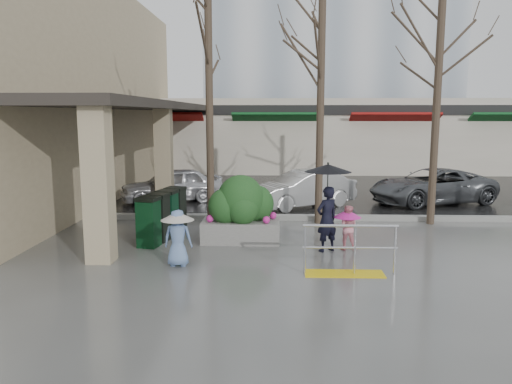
# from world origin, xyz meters

# --- Properties ---
(ground) EXTENTS (120.00, 120.00, 0.00)m
(ground) POSITION_xyz_m (0.00, 0.00, 0.00)
(ground) COLOR #51514F
(ground) RESTS_ON ground
(street_asphalt) EXTENTS (120.00, 36.00, 0.01)m
(street_asphalt) POSITION_xyz_m (0.00, 22.00, 0.01)
(street_asphalt) COLOR black
(street_asphalt) RESTS_ON ground
(curb) EXTENTS (120.00, 0.30, 0.15)m
(curb) POSITION_xyz_m (0.00, 4.00, 0.07)
(curb) COLOR gray
(curb) RESTS_ON ground
(near_building) EXTENTS (6.00, 18.00, 8.00)m
(near_building) POSITION_xyz_m (-9.00, 8.00, 4.00)
(near_building) COLOR tan
(near_building) RESTS_ON ground
(canopy_slab) EXTENTS (2.80, 18.00, 0.25)m
(canopy_slab) POSITION_xyz_m (-4.80, 8.00, 3.62)
(canopy_slab) COLOR #2D2823
(canopy_slab) RESTS_ON pillar_front
(pillar_front) EXTENTS (0.55, 0.55, 3.50)m
(pillar_front) POSITION_xyz_m (-3.90, -0.50, 1.75)
(pillar_front) COLOR tan
(pillar_front) RESTS_ON ground
(pillar_back) EXTENTS (0.55, 0.55, 3.50)m
(pillar_back) POSITION_xyz_m (-3.90, 6.00, 1.75)
(pillar_back) COLOR tan
(pillar_back) RESTS_ON ground
(storefront_row) EXTENTS (34.00, 6.74, 4.00)m
(storefront_row) POSITION_xyz_m (2.00, 17.97, 2.01)
(storefront_row) COLOR beige
(storefront_row) RESTS_ON ground
(handrail) EXTENTS (1.90, 0.50, 1.03)m
(handrail) POSITION_xyz_m (1.36, -1.20, 0.38)
(handrail) COLOR yellow
(handrail) RESTS_ON ground
(tree_west) EXTENTS (3.20, 3.20, 6.80)m
(tree_west) POSITION_xyz_m (-2.00, 3.60, 5.08)
(tree_west) COLOR #382B21
(tree_west) RESTS_ON ground
(tree_midwest) EXTENTS (3.20, 3.20, 7.00)m
(tree_midwest) POSITION_xyz_m (1.20, 3.60, 5.23)
(tree_midwest) COLOR #382B21
(tree_midwest) RESTS_ON ground
(tree_mideast) EXTENTS (3.20, 3.20, 6.50)m
(tree_mideast) POSITION_xyz_m (4.50, 3.60, 4.86)
(tree_mideast) COLOR #382B21
(tree_mideast) RESTS_ON ground
(woman) EXTENTS (1.10, 1.10, 2.11)m
(woman) POSITION_xyz_m (1.11, 0.50, 1.26)
(woman) COLOR black
(woman) RESTS_ON ground
(child_pink) EXTENTS (0.66, 0.66, 1.07)m
(child_pink) POSITION_xyz_m (1.61, 0.66, 0.63)
(child_pink) COLOR pink
(child_pink) RESTS_ON ground
(child_blue) EXTENTS (0.71, 0.71, 1.22)m
(child_blue) POSITION_xyz_m (-2.16, -0.75, 0.73)
(child_blue) COLOR #6684B5
(child_blue) RESTS_ON ground
(planter) EXTENTS (1.95, 1.15, 1.70)m
(planter) POSITION_xyz_m (-0.95, 1.36, 0.81)
(planter) COLOR slate
(planter) RESTS_ON ground
(news_boxes) EXTENTS (0.92, 2.24, 1.22)m
(news_boxes) POSITION_xyz_m (-3.00, 1.60, 0.61)
(news_boxes) COLOR #0C3519
(news_boxes) RESTS_ON ground
(car_a) EXTENTS (3.99, 2.76, 1.26)m
(car_a) POSITION_xyz_m (-3.86, 7.04, 0.63)
(car_a) COLOR silver
(car_a) RESTS_ON ground
(car_b) EXTENTS (3.94, 3.17, 1.26)m
(car_b) POSITION_xyz_m (0.87, 6.12, 0.63)
(car_b) COLOR silver
(car_b) RESTS_ON ground
(car_c) EXTENTS (4.96, 3.43, 1.26)m
(car_c) POSITION_xyz_m (5.57, 7.00, 0.63)
(car_c) COLOR #54575B
(car_c) RESTS_ON ground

